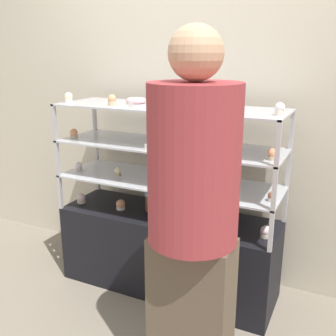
% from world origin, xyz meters
% --- Properties ---
extents(ground_plane, '(20.00, 20.00, 0.00)m').
position_xyz_m(ground_plane, '(0.00, 0.00, 0.00)').
color(ground_plane, gray).
extents(back_wall, '(8.00, 0.05, 2.60)m').
position_xyz_m(back_wall, '(0.00, 0.38, 1.30)').
color(back_wall, beige).
rests_on(back_wall, ground_plane).
extents(display_base, '(1.51, 0.48, 0.56)m').
position_xyz_m(display_base, '(0.00, 0.00, 0.28)').
color(display_base, black).
rests_on(display_base, ground_plane).
extents(display_riser_lower, '(1.51, 0.48, 0.25)m').
position_xyz_m(display_riser_lower, '(0.00, 0.00, 0.80)').
color(display_riser_lower, '#B7B7BC').
rests_on(display_riser_lower, display_base).
extents(display_riser_middle, '(1.51, 0.48, 0.25)m').
position_xyz_m(display_riser_middle, '(0.00, 0.00, 1.04)').
color(display_riser_middle, '#B7B7BC').
rests_on(display_riser_middle, display_riser_lower).
extents(display_riser_upper, '(1.51, 0.48, 0.25)m').
position_xyz_m(display_riser_upper, '(0.00, 0.00, 1.29)').
color(display_riser_upper, '#B7B7BC').
rests_on(display_riser_upper, display_riser_middle).
extents(layer_cake_centerpiece, '(0.16, 0.16, 0.14)m').
position_xyz_m(layer_cake_centerpiece, '(-0.12, 0.04, 0.63)').
color(layer_cake_centerpiece, brown).
rests_on(layer_cake_centerpiece, display_base).
extents(sheet_cake_frosted, '(0.20, 0.14, 0.06)m').
position_xyz_m(sheet_cake_frosted, '(0.25, 0.05, 0.84)').
color(sheet_cake_frosted, '#C66660').
rests_on(sheet_cake_frosted, display_riser_lower).
extents(cupcake_0, '(0.07, 0.07, 0.07)m').
position_xyz_m(cupcake_0, '(-0.68, -0.08, 0.59)').
color(cupcake_0, beige).
rests_on(cupcake_0, display_base).
extents(cupcake_1, '(0.07, 0.07, 0.07)m').
position_xyz_m(cupcake_1, '(-0.35, -0.06, 0.59)').
color(cupcake_1, white).
rests_on(cupcake_1, display_base).
extents(cupcake_2, '(0.07, 0.07, 0.07)m').
position_xyz_m(cupcake_2, '(0.35, -0.05, 0.59)').
color(cupcake_2, '#CCB28C').
rests_on(cupcake_2, display_base).
extents(cupcake_3, '(0.07, 0.07, 0.07)m').
position_xyz_m(cupcake_3, '(0.68, -0.05, 0.59)').
color(cupcake_3, beige).
rests_on(cupcake_3, display_base).
extents(price_tag_0, '(0.04, 0.00, 0.04)m').
position_xyz_m(price_tag_0, '(0.47, -0.22, 0.58)').
color(price_tag_0, white).
rests_on(price_tag_0, display_base).
extents(cupcake_4, '(0.05, 0.05, 0.06)m').
position_xyz_m(cupcake_4, '(-0.70, -0.06, 0.84)').
color(cupcake_4, beige).
rests_on(cupcake_4, display_riser_lower).
extents(cupcake_5, '(0.05, 0.05, 0.06)m').
position_xyz_m(cupcake_5, '(-0.36, -0.05, 0.84)').
color(cupcake_5, '#CCB28C').
rests_on(cupcake_5, display_riser_lower).
extents(cupcake_6, '(0.05, 0.05, 0.06)m').
position_xyz_m(cupcake_6, '(0.00, -0.10, 0.84)').
color(cupcake_6, '#CCB28C').
rests_on(cupcake_6, display_riser_lower).
extents(cupcake_7, '(0.05, 0.05, 0.06)m').
position_xyz_m(cupcake_7, '(0.71, -0.09, 0.84)').
color(cupcake_7, white).
rests_on(cupcake_7, display_riser_lower).
extents(price_tag_1, '(0.04, 0.00, 0.04)m').
position_xyz_m(price_tag_1, '(0.40, -0.22, 0.83)').
color(price_tag_1, white).
rests_on(price_tag_1, display_riser_lower).
extents(cupcake_8, '(0.06, 0.06, 0.07)m').
position_xyz_m(cupcake_8, '(-0.69, -0.10, 1.09)').
color(cupcake_8, '#CCB28C').
rests_on(cupcake_8, display_riser_middle).
extents(cupcake_9, '(0.06, 0.06, 0.07)m').
position_xyz_m(cupcake_9, '(0.01, -0.13, 1.09)').
color(cupcake_9, '#CCB28C').
rests_on(cupcake_9, display_riser_middle).
extents(cupcake_10, '(0.06, 0.06, 0.07)m').
position_xyz_m(cupcake_10, '(0.69, -0.10, 1.09)').
color(cupcake_10, '#CCB28C').
rests_on(cupcake_10, display_riser_middle).
extents(price_tag_2, '(0.04, 0.00, 0.04)m').
position_xyz_m(price_tag_2, '(-0.03, -0.22, 1.08)').
color(price_tag_2, white).
rests_on(price_tag_2, display_riser_middle).
extents(cupcake_11, '(0.05, 0.05, 0.07)m').
position_xyz_m(cupcake_11, '(-0.69, -0.13, 1.34)').
color(cupcake_11, white).
rests_on(cupcake_11, display_riser_upper).
extents(cupcake_12, '(0.05, 0.05, 0.07)m').
position_xyz_m(cupcake_12, '(-0.35, -0.11, 1.34)').
color(cupcake_12, '#CCB28C').
rests_on(cupcake_12, display_riser_upper).
extents(cupcake_13, '(0.05, 0.05, 0.07)m').
position_xyz_m(cupcake_13, '(-0.00, -0.08, 1.34)').
color(cupcake_13, beige).
rests_on(cupcake_13, display_riser_upper).
extents(cupcake_14, '(0.05, 0.05, 0.07)m').
position_xyz_m(cupcake_14, '(0.34, -0.13, 1.34)').
color(cupcake_14, '#CCB28C').
rests_on(cupcake_14, display_riser_upper).
extents(cupcake_15, '(0.05, 0.05, 0.07)m').
position_xyz_m(cupcake_15, '(0.71, -0.08, 1.34)').
color(cupcake_15, beige).
rests_on(cupcake_15, display_riser_upper).
extents(price_tag_3, '(0.04, 0.00, 0.04)m').
position_xyz_m(price_tag_3, '(-0.14, -0.22, 1.33)').
color(price_tag_3, white).
rests_on(price_tag_3, display_riser_upper).
extents(donut_glazed, '(0.14, 0.14, 0.04)m').
position_xyz_m(donut_glazed, '(-0.27, 0.06, 1.32)').
color(donut_glazed, '#EFB2BC').
rests_on(donut_glazed, display_riser_upper).
extents(customer_figure, '(0.41, 0.41, 1.75)m').
position_xyz_m(customer_figure, '(0.48, -0.74, 0.93)').
color(customer_figure, brown).
rests_on(customer_figure, ground_plane).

